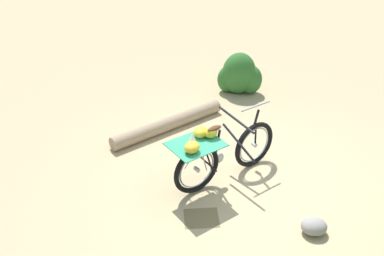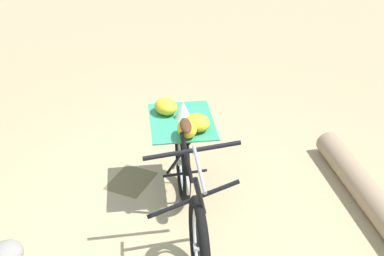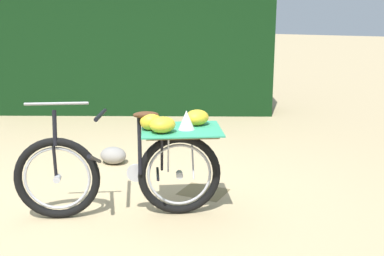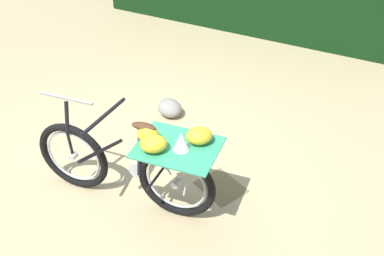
{
  "view_description": "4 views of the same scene",
  "coord_description": "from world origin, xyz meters",
  "px_view_note": "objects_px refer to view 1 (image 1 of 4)",
  "views": [
    {
      "loc": [
        1.08,
        4.18,
        3.5
      ],
      "look_at": [
        0.77,
        -0.09,
        0.97
      ],
      "focal_mm": 36.34,
      "sensor_mm": 36.0,
      "label": 1
    },
    {
      "loc": [
        -2.48,
        -1.51,
        2.84
      ],
      "look_at": [
        0.62,
        -0.15,
        0.8
      ],
      "focal_mm": 45.09,
      "sensor_mm": 36.0,
      "label": 2
    },
    {
      "loc": [
        2.5,
        -3.42,
        1.78
      ],
      "look_at": [
        0.82,
        0.01,
        0.8
      ],
      "focal_mm": 43.49,
      "sensor_mm": 36.0,
      "label": 3
    },
    {
      "loc": [
        3.21,
        -1.79,
        3.18
      ],
      "look_at": [
        0.78,
        0.1,
        0.95
      ],
      "focal_mm": 44.11,
      "sensor_mm": 36.0,
      "label": 4
    }
  ],
  "objects_px": {
    "bicycle": "(221,152)",
    "path_stone": "(314,226)",
    "shrub_cluster": "(240,76)",
    "fallen_log": "(169,123)"
  },
  "relations": [
    {
      "from": "bicycle",
      "to": "shrub_cluster",
      "type": "xyz_separation_m",
      "value": [
        -0.79,
        -2.9,
        -0.11
      ]
    },
    {
      "from": "fallen_log",
      "to": "shrub_cluster",
      "type": "relative_size",
      "value": 2.45
    },
    {
      "from": "bicycle",
      "to": "fallen_log",
      "type": "xyz_separation_m",
      "value": [
        0.69,
        -1.49,
        -0.37
      ]
    },
    {
      "from": "fallen_log",
      "to": "path_stone",
      "type": "distance_m",
      "value": 3.09
    },
    {
      "from": "bicycle",
      "to": "shrub_cluster",
      "type": "relative_size",
      "value": 1.86
    },
    {
      "from": "bicycle",
      "to": "fallen_log",
      "type": "relative_size",
      "value": 0.76
    },
    {
      "from": "bicycle",
      "to": "shrub_cluster",
      "type": "bearing_deg",
      "value": 43.53
    },
    {
      "from": "bicycle",
      "to": "fallen_log",
      "type": "bearing_deg",
      "value": 83.79
    },
    {
      "from": "fallen_log",
      "to": "path_stone",
      "type": "height_order",
      "value": "fallen_log"
    },
    {
      "from": "bicycle",
      "to": "path_stone",
      "type": "xyz_separation_m",
      "value": [
        -1.0,
        1.1,
        -0.39
      ]
    }
  ]
}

